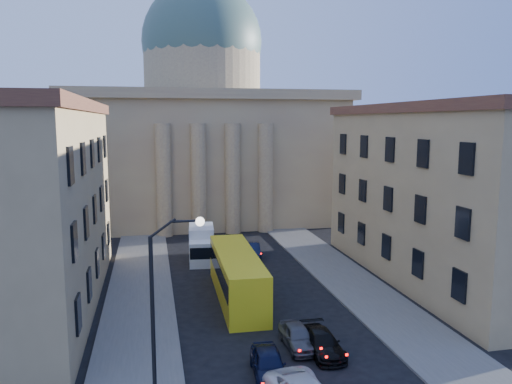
{
  "coord_description": "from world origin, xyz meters",
  "views": [
    {
      "loc": [
        -7.35,
        -14.97,
        13.27
      ],
      "look_at": [
        -0.12,
        19.36,
        8.27
      ],
      "focal_mm": 35.0,
      "sensor_mm": 36.0,
      "label": 1
    }
  ],
  "objects_px": {
    "street_lamp": "(163,292)",
    "city_bus": "(237,274)",
    "car_left_near": "(268,364)",
    "box_truck": "(201,245)"
  },
  "relations": [
    {
      "from": "street_lamp",
      "to": "car_left_near",
      "type": "relative_size",
      "value": 2.11
    },
    {
      "from": "car_left_near",
      "to": "city_bus",
      "type": "height_order",
      "value": "city_bus"
    },
    {
      "from": "street_lamp",
      "to": "city_bus",
      "type": "distance_m",
      "value": 14.34
    },
    {
      "from": "city_bus",
      "to": "car_left_near",
      "type": "bearing_deg",
      "value": -90.5
    },
    {
      "from": "street_lamp",
      "to": "car_left_near",
      "type": "distance_m",
      "value": 7.05
    },
    {
      "from": "box_truck",
      "to": "city_bus",
      "type": "bearing_deg",
      "value": -76.56
    },
    {
      "from": "street_lamp",
      "to": "city_bus",
      "type": "height_order",
      "value": "street_lamp"
    },
    {
      "from": "car_left_near",
      "to": "box_truck",
      "type": "xyz_separation_m",
      "value": [
        -1.2,
        22.79,
        0.8
      ]
    },
    {
      "from": "car_left_near",
      "to": "street_lamp",
      "type": "bearing_deg",
      "value": -166.21
    },
    {
      "from": "street_lamp",
      "to": "box_truck",
      "type": "distance_m",
      "value": 24.29
    }
  ]
}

